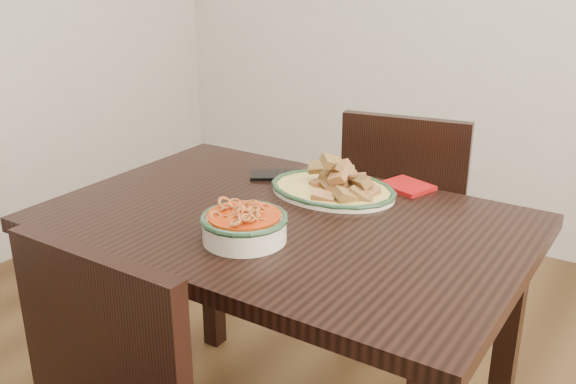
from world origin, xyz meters
The scene contains 6 objects.
dining_table centered at (0.04, -0.01, 0.65)m, with size 1.21×0.81×0.75m.
chair_far centered at (0.09, 0.72, 0.50)m, with size 0.49×0.49×0.89m.
fish_plate centered at (0.07, 0.20, 0.79)m, with size 0.36×0.28×0.11m.
noodle_bowl centered at (0.05, -0.18, 0.79)m, with size 0.21×0.21×0.08m.
smartphone centered at (-0.14, 0.23, 0.76)m, with size 0.16×0.08×0.01m, color black.
napkin centered at (0.23, 0.35, 0.76)m, with size 0.13×0.11×0.01m, color #9A0B0B.
Camera 1 is at (0.88, -1.28, 1.39)m, focal length 40.00 mm.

